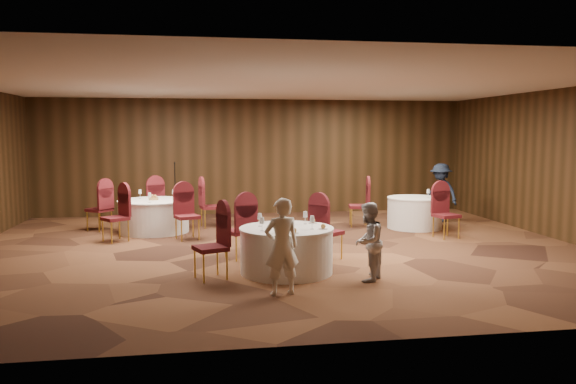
{
  "coord_description": "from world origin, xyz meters",
  "views": [
    {
      "loc": [
        -1.53,
        -10.7,
        2.26
      ],
      "look_at": [
        0.2,
        0.2,
        1.1
      ],
      "focal_mm": 35.0,
      "sensor_mm": 36.0,
      "label": 1
    }
  ],
  "objects": [
    {
      "name": "chairs_main",
      "position": [
        -0.49,
        -1.25,
        0.5
      ],
      "size": [
        2.79,
        2.08,
        1.0
      ],
      "color": "#3E0F0C",
      "rests_on": "ground"
    },
    {
      "name": "table_right",
      "position": [
        3.53,
        1.92,
        0.38
      ],
      "size": [
        1.3,
        1.3,
        0.74
      ],
      "color": "silver",
      "rests_on": "ground"
    },
    {
      "name": "woman_b",
      "position": [
        1.01,
        -2.54,
        0.61
      ],
      "size": [
        0.71,
        0.75,
        1.21
      ],
      "primitive_type": "imported",
      "rotation": [
        0.0,
        0.0,
        4.11
      ],
      "color": "#B3B2B8",
      "rests_on": "ground"
    },
    {
      "name": "table_left",
      "position": [
        -2.57,
        2.34,
        0.38
      ],
      "size": [
        1.61,
        1.61,
        0.74
      ],
      "color": "silver",
      "rests_on": "ground"
    },
    {
      "name": "mic_stand",
      "position": [
        -2.15,
        3.92,
        0.44
      ],
      "size": [
        0.24,
        0.24,
        1.53
      ],
      "color": "black",
      "rests_on": "ground"
    },
    {
      "name": "chairs_right",
      "position": [
        3.01,
        1.5,
        0.5
      ],
      "size": [
        2.06,
        2.39,
        1.0
      ],
      "color": "#3E0F0C",
      "rests_on": "ground"
    },
    {
      "name": "chairs_left",
      "position": [
        -2.58,
        2.35,
        0.5
      ],
      "size": [
        3.25,
        2.94,
        1.0
      ],
      "color": "#3E0F0C",
      "rests_on": "ground"
    },
    {
      "name": "tabletop_main",
      "position": [
        -0.01,
        -1.96,
        0.84
      ],
      "size": [
        1.09,
        1.05,
        0.22
      ],
      "color": "silver",
      "rests_on": "table_main"
    },
    {
      "name": "man_c",
      "position": [
        4.56,
        2.76,
        0.75
      ],
      "size": [
        0.97,
        1.11,
        1.49
      ],
      "primitive_type": "imported",
      "rotation": [
        0.0,
        0.0,
        5.25
      ],
      "color": "black",
      "rests_on": "ground"
    },
    {
      "name": "ground",
      "position": [
        0.0,
        0.0,
        0.0
      ],
      "size": [
        12.0,
        12.0,
        0.0
      ],
      "primitive_type": "plane",
      "color": "black",
      "rests_on": "ground"
    },
    {
      "name": "tabletop_right",
      "position": [
        3.78,
        1.71,
        0.9
      ],
      "size": [
        0.08,
        0.08,
        0.22
      ],
      "color": "silver",
      "rests_on": "table_right"
    },
    {
      "name": "woman_a",
      "position": [
        -0.41,
        -3.08,
        0.69
      ],
      "size": [
        0.55,
        0.41,
        1.37
      ],
      "primitive_type": "imported",
      "rotation": [
        0.0,
        0.0,
        3.31
      ],
      "color": "white",
      "rests_on": "ground"
    },
    {
      "name": "tabletop_left",
      "position": [
        -2.56,
        2.35,
        0.82
      ],
      "size": [
        0.86,
        0.84,
        0.22
      ],
      "color": "silver",
      "rests_on": "table_left"
    },
    {
      "name": "table_main",
      "position": [
        -0.15,
        -1.85,
        0.38
      ],
      "size": [
        1.53,
        1.53,
        0.74
      ],
      "color": "silver",
      "rests_on": "ground"
    },
    {
      "name": "room_shell",
      "position": [
        0.0,
        0.0,
        1.96
      ],
      "size": [
        12.0,
        12.0,
        12.0
      ],
      "color": "silver",
      "rests_on": "ground"
    }
  ]
}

